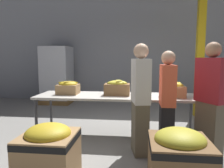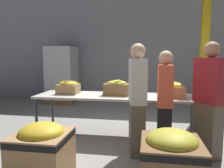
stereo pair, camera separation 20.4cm
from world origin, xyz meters
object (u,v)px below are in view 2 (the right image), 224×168
Objects in this scene: banana_box_2 at (172,90)px; support_pillar at (205,33)px; sorting_table at (116,98)px; pallet_stack_0 at (62,75)px; banana_box_0 at (68,87)px; donation_bin_0 at (42,151)px; banana_box_1 at (117,88)px; volunteer_1 at (137,100)px; volunteer_2 at (209,101)px; donation_bin_1 at (171,160)px; volunteer_0 at (164,103)px.

banana_box_2 is 0.10× the size of support_pillar.
sorting_table is 3.51m from pallet_stack_0.
banana_box_0 reaches higher than donation_bin_0.
banana_box_1 is 0.25× the size of pallet_stack_0.
volunteer_1 is 1.02m from volunteer_2.
volunteer_1 is at bearing 63.35° from volunteer_2.
volunteer_2 is at bearing 25.97° from donation_bin_0.
donation_bin_1 is 0.17× the size of support_pillar.
sorting_table is 1.63× the size of pallet_stack_0.
donation_bin_0 is (-0.64, -1.62, -0.53)m from banana_box_1.
volunteer_2 is 0.93× the size of pallet_stack_0.
volunteer_1 reaches higher than sorting_table.
volunteer_1 is 2.36× the size of donation_bin_0.
support_pillar is at bearing 62.34° from banana_box_2.
volunteer_2 is (1.42, -0.62, -0.07)m from banana_box_1.
banana_box_1 reaches higher than banana_box_0.
volunteer_1 is 0.41× the size of support_pillar.
banana_box_1 is 0.28× the size of volunteer_1.
volunteer_0 is 1.08m from donation_bin_1.
pallet_stack_0 reaches higher than volunteer_1.
sorting_table is 1.82m from donation_bin_1.
banana_box_2 is 0.83m from volunteer_1.
pallet_stack_0 is (-2.55, 3.46, 0.06)m from volunteer_1.
banana_box_1 is 0.11× the size of support_pillar.
pallet_stack_0 reaches higher than donation_bin_1.
banana_box_1 is 0.27× the size of volunteer_2.
volunteer_2 reaches higher than sorting_table.
volunteer_1 is 0.99× the size of volunteer_2.
volunteer_2 is at bearing -95.16° from volunteer_1.
banana_box_0 is 2.43m from volunteer_2.
donation_bin_1 is at bearing -56.03° from pallet_stack_0.
support_pillar is at bearing 71.93° from donation_bin_1.
volunteer_0 is at bearing -20.15° from banana_box_0.
donation_bin_1 is at bearing -0.00° from donation_bin_0.
banana_box_1 is at bearing 34.89° from volunteer_2.
volunteer_0 is 0.38× the size of support_pillar.
volunteer_0 is at bearing 57.94° from volunteer_2.
support_pillar reaches higher than donation_bin_1.
volunteer_2 is at bearing -22.84° from sorting_table.
banana_box_2 reaches higher than donation_bin_0.
banana_box_0 is at bearing -65.89° from pallet_stack_0.
donation_bin_1 is at bearing -108.07° from support_pillar.
volunteer_2 is (0.62, -0.01, 0.06)m from volunteer_0.
volunteer_1 reaches higher than banana_box_1.
sorting_table is 1.77× the size of volunteer_1.
banana_box_0 is (-0.92, 0.04, 0.17)m from sorting_table.
sorting_table is 0.93m from banana_box_0.
banana_box_1 reaches higher than banana_box_2.
support_pillar is (1.85, 1.59, 1.11)m from banana_box_1.
volunteer_0 is at bearing 90.15° from donation_bin_1.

